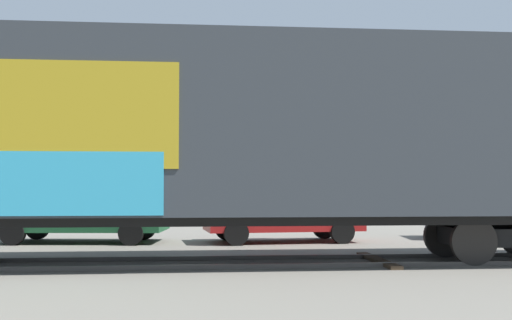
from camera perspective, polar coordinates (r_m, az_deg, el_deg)
The scene contains 8 objects.
ground_plane at distance 12.79m, azimuth -8.10°, elevation -9.21°, with size 260.00×260.00×0.00m, color slate.
track at distance 12.75m, azimuth -2.54°, elevation -9.07°, with size 60.02×3.78×0.08m.
freight_car at distance 12.70m, azimuth -3.40°, elevation 2.50°, with size 16.38×3.53×4.61m.
flagpole at distance 26.58m, azimuth 7.37°, elevation 4.13°, with size 1.29×0.48×7.28m.
hillside at distance 81.08m, azimuth -4.31°, elevation 0.84°, with size 154.12×38.54×16.68m.
parked_car_green at distance 18.09m, azimuth -15.49°, elevation -4.53°, with size 4.65×2.30×1.60m.
parked_car_red at distance 17.54m, azimuth 2.10°, elevation -4.60°, with size 4.40×2.29×1.68m.
parked_car_silver at distance 20.00m, azimuth 21.06°, elevation -4.04°, with size 4.29×2.09×1.74m.
Camera 1 is at (0.97, -12.66, 1.55)m, focal length 44.76 mm.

